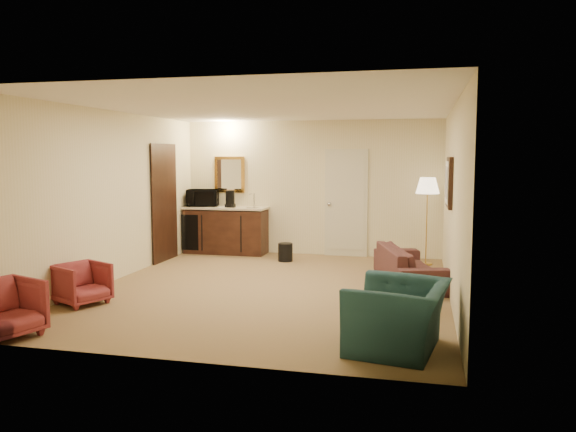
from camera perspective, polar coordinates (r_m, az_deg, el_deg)
name	(u,v)px	position (r m, az deg, el deg)	size (l,w,h in m)	color
ground	(271,289)	(8.20, -1.77, -7.38)	(6.00, 6.00, 0.00)	brown
room_walls	(277,169)	(8.75, -1.10, 4.82)	(5.02, 6.01, 2.61)	beige
wetbar_cabinet	(226,230)	(11.16, -6.32, -1.43)	(1.64, 0.58, 0.92)	#3D2013
sofa	(410,259)	(8.67, 12.27, -4.31)	(1.87, 0.55, 0.73)	black
teal_armchair	(398,305)	(5.69, 11.16, -8.83)	(1.03, 0.67, 0.90)	#1C4147
rose_chair_near	(82,282)	(7.77, -20.20, -6.26)	(0.58, 0.54, 0.59)	maroon
rose_chair_far	(3,306)	(6.66, -26.96, -8.19)	(0.66, 0.62, 0.68)	maroon
coffee_table	(395,292)	(7.25, 10.81, -7.63)	(0.70, 0.47, 0.40)	black
floor_lamp	(427,221)	(10.16, 13.91, -0.51)	(0.41, 0.41, 1.55)	#BA963E
waste_bin	(285,252)	(10.28, -0.27, -3.70)	(0.27, 0.27, 0.33)	black
microwave	(203,196)	(11.32, -8.65, 2.03)	(0.61, 0.34, 0.41)	black
coffee_maker	(230,199)	(11.02, -5.90, 1.75)	(0.18, 0.18, 0.33)	black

